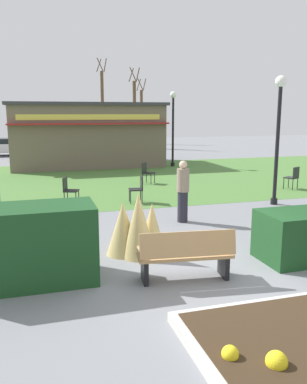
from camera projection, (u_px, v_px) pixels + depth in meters
ground_plane at (201, 272)px, 7.59m from camera, size 80.00×80.00×0.00m
lawn_patch at (103, 179)px, 18.13m from camera, size 36.00×12.00×0.01m
park_bench at (186, 255)px, 7.14m from camera, size 1.75×0.72×0.95m
hedge_left at (26, 245)px, 7.00m from camera, size 2.37×1.10×1.38m
ornamental_grass_behind_left at (123, 228)px, 8.49m from camera, size 0.72×0.72×1.13m
ornamental_grass_behind_right at (139, 225)px, 8.29m from camera, size 0.69×0.69×1.37m
ornamental_grass_behind_center at (152, 227)px, 8.70m from camera, size 0.58×0.58×1.06m
lamppost_mid at (278, 125)px, 12.74m from camera, size 0.36×0.36×4.08m
lamppost_far at (173, 120)px, 22.14m from camera, size 0.36×0.36×4.08m
trash_bin at (37, 246)px, 7.82m from camera, size 0.52×0.52×0.82m
food_kiosk at (86, 134)px, 22.86m from camera, size 8.40×5.12×3.49m
cafe_chair_west at (293, 176)px, 15.69m from camera, size 0.59×0.59×0.89m
cafe_chair_east at (69, 188)px, 13.14m from camera, size 0.56×0.56×0.89m
cafe_chair_center at (138, 187)px, 13.37m from camera, size 0.49×0.49×0.89m
cafe_chair_north at (147, 171)px, 16.98m from camera, size 0.62×0.62×0.89m
person_standing at (183, 191)px, 10.95m from camera, size 0.34×0.34×1.69m
parked_car_west_slot at (6, 146)px, 28.15m from camera, size 4.23×2.12×1.20m
parked_car_center_slot at (86, 145)px, 29.69m from camera, size 4.30×2.26×1.20m
tree_left_bg at (134, 113)px, 33.50m from camera, size 0.91×0.96×6.56m
tree_right_bg at (141, 115)px, 38.54m from camera, size 0.91×0.96×6.10m
tree_center_bg at (102, 108)px, 35.02m from camera, size 0.91×0.96×7.49m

